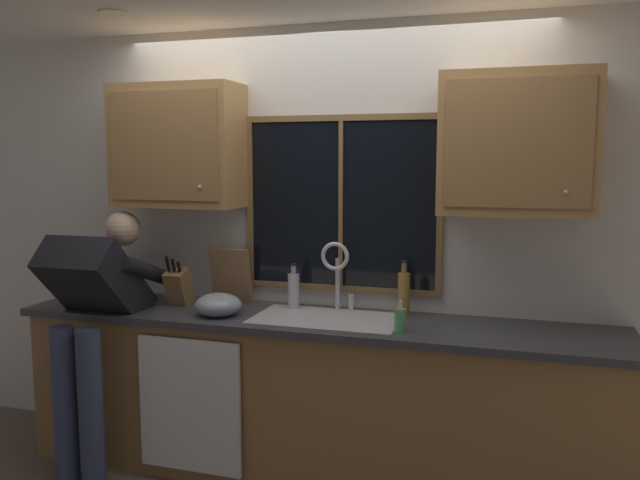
# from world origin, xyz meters

# --- Properties ---
(back_wall) EXTENTS (5.69, 0.12, 2.55)m
(back_wall) POSITION_xyz_m (0.00, 0.06, 1.27)
(back_wall) COLOR silver
(back_wall) RESTS_ON floor
(ceiling_downlight_left) EXTENTS (0.14, 0.14, 0.01)m
(ceiling_downlight_left) POSITION_xyz_m (-0.99, -0.60, 2.54)
(ceiling_downlight_left) COLOR #FFEAB2
(window_glass) EXTENTS (1.10, 0.02, 0.95)m
(window_glass) POSITION_xyz_m (0.09, -0.01, 1.52)
(window_glass) COLOR black
(window_frame_top) EXTENTS (1.17, 0.02, 0.04)m
(window_frame_top) POSITION_xyz_m (0.09, -0.02, 2.02)
(window_frame_top) COLOR brown
(window_frame_bottom) EXTENTS (1.17, 0.02, 0.04)m
(window_frame_bottom) POSITION_xyz_m (0.09, -0.02, 1.03)
(window_frame_bottom) COLOR brown
(window_frame_left) EXTENTS (0.04, 0.02, 0.95)m
(window_frame_left) POSITION_xyz_m (-0.47, -0.02, 1.52)
(window_frame_left) COLOR brown
(window_frame_right) EXTENTS (0.03, 0.02, 0.95)m
(window_frame_right) POSITION_xyz_m (0.66, -0.02, 1.52)
(window_frame_right) COLOR brown
(window_mullion_center) EXTENTS (0.02, 0.02, 0.95)m
(window_mullion_center) POSITION_xyz_m (0.09, -0.02, 1.52)
(window_mullion_center) COLOR brown
(lower_cabinet_run) EXTENTS (3.29, 0.58, 0.88)m
(lower_cabinet_run) POSITION_xyz_m (0.00, -0.29, 0.44)
(lower_cabinet_run) COLOR olive
(lower_cabinet_run) RESTS_ON floor
(countertop) EXTENTS (3.35, 0.62, 0.04)m
(countertop) POSITION_xyz_m (0.00, -0.31, 0.90)
(countertop) COLOR #38383D
(countertop) RESTS_ON lower_cabinet_run
(dishwasher_front) EXTENTS (0.60, 0.02, 0.74)m
(dishwasher_front) POSITION_xyz_m (-0.59, -0.61, 0.46)
(dishwasher_front) COLOR white
(upper_cabinet_left) EXTENTS (0.77, 0.36, 0.72)m
(upper_cabinet_left) POSITION_xyz_m (-0.87, -0.17, 1.86)
(upper_cabinet_left) COLOR #A87A47
(upper_cabinet_right) EXTENTS (0.77, 0.36, 0.72)m
(upper_cabinet_right) POSITION_xyz_m (1.06, -0.17, 1.86)
(upper_cabinet_right) COLOR #A87A47
(sink) EXTENTS (0.80, 0.46, 0.21)m
(sink) POSITION_xyz_m (0.09, -0.30, 0.82)
(sink) COLOR #B7B7BC
(sink) RESTS_ON lower_cabinet_run
(faucet) EXTENTS (0.18, 0.09, 0.40)m
(faucet) POSITION_xyz_m (0.10, -0.12, 1.17)
(faucet) COLOR silver
(faucet) RESTS_ON countertop
(person_standing) EXTENTS (0.53, 0.72, 1.48)m
(person_standing) POSITION_xyz_m (-1.19, -0.58, 0.93)
(person_standing) COLOR #384260
(person_standing) RESTS_ON floor
(knife_block) EXTENTS (0.12, 0.18, 0.32)m
(knife_block) POSITION_xyz_m (-0.84, -0.26, 1.03)
(knife_block) COLOR olive
(knife_block) RESTS_ON countertop
(cutting_board) EXTENTS (0.26, 0.09, 0.33)m
(cutting_board) POSITION_xyz_m (-0.58, -0.08, 1.08)
(cutting_board) COLOR #997047
(cutting_board) RESTS_ON countertop
(mixing_bowl) EXTENTS (0.26, 0.26, 0.13)m
(mixing_bowl) POSITION_xyz_m (-0.50, -0.41, 0.98)
(mixing_bowl) COLOR #8C99A8
(mixing_bowl) RESTS_ON countertop
(soap_dispenser) EXTENTS (0.06, 0.07, 0.16)m
(soap_dispenser) POSITION_xyz_m (0.53, -0.45, 0.98)
(soap_dispenser) COLOR #59A566
(soap_dispenser) RESTS_ON countertop
(bottle_green_glass) EXTENTS (0.07, 0.07, 0.31)m
(bottle_green_glass) POSITION_xyz_m (0.48, -0.11, 1.05)
(bottle_green_glass) COLOR olive
(bottle_green_glass) RESTS_ON countertop
(bottle_tall_clear) EXTENTS (0.07, 0.07, 0.27)m
(bottle_tall_clear) POSITION_xyz_m (-0.16, -0.13, 1.03)
(bottle_tall_clear) COLOR #B7B7BC
(bottle_tall_clear) RESTS_ON countertop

